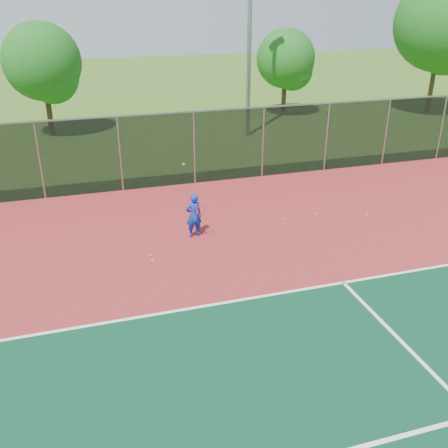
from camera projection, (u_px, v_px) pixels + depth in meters
name	position (u px, v px, depth m)	size (l,w,h in m)	color
ground	(329.00, 369.00, 10.59)	(120.00, 120.00, 0.00)	#355D1A
court_apron	(291.00, 316.00, 12.33)	(30.00, 20.00, 0.02)	maroon
fence_back	(194.00, 147.00, 20.37)	(30.00, 0.06, 3.03)	black
tennis_player	(194.00, 215.00, 16.08)	(0.59, 0.63, 2.49)	#122DAA
practice_ball_0	(368.00, 214.00, 17.92)	(0.07, 0.07, 0.07)	#B2CB17
practice_ball_1	(315.00, 214.00, 17.92)	(0.07, 0.07, 0.07)	#B2CB17
practice_ball_2	(151.00, 255.00, 15.09)	(0.07, 0.07, 0.07)	#B2CB17
practice_ball_3	(153.00, 261.00, 14.78)	(0.07, 0.07, 0.07)	#B2CB17
practice_ball_5	(302.00, 185.00, 20.70)	(0.07, 0.07, 0.07)	#B2CB17
practice_ball_6	(285.00, 219.00, 17.54)	(0.07, 0.07, 0.07)	#B2CB17
floodlight_n	(250.00, 3.00, 25.33)	(0.90, 0.40, 12.10)	gray
tree_back_left	(44.00, 66.00, 26.54)	(4.12, 4.12, 6.06)	#332312
tree_back_mid	(287.00, 61.00, 31.48)	(3.69, 3.69, 5.41)	#332312
tree_back_right	(443.00, 28.00, 30.77)	(5.82, 5.82, 8.54)	#332312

